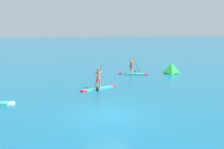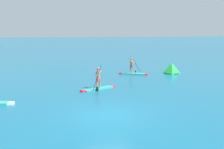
# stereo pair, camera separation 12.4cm
# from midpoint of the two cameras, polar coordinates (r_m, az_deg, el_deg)

# --- Properties ---
(ground) EXTENTS (440.00, 440.00, 0.00)m
(ground) POSITION_cam_midpoint_polar(r_m,az_deg,el_deg) (13.24, -0.57, -9.24)
(ground) COLOR #145B7A
(paddleboarder_mid_center) EXTENTS (2.95, 1.40, 1.92)m
(paddleboarder_mid_center) POSITION_cam_midpoint_polar(r_m,az_deg,el_deg) (18.98, -2.97, -2.23)
(paddleboarder_mid_center) COLOR teal
(paddleboarder_mid_center) RESTS_ON ground
(paddleboarder_far_right) EXTENTS (2.76, 1.92, 1.95)m
(paddleboarder_far_right) POSITION_cam_midpoint_polar(r_m,az_deg,el_deg) (25.85, 4.95, 0.79)
(paddleboarder_far_right) COLOR teal
(paddleboarder_far_right) RESTS_ON ground
(race_marker_buoy) EXTENTS (1.75, 1.75, 1.10)m
(race_marker_buoy) POSITION_cam_midpoint_polar(r_m,az_deg,el_deg) (27.17, 13.53, 1.29)
(race_marker_buoy) COLOR green
(race_marker_buoy) RESTS_ON ground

